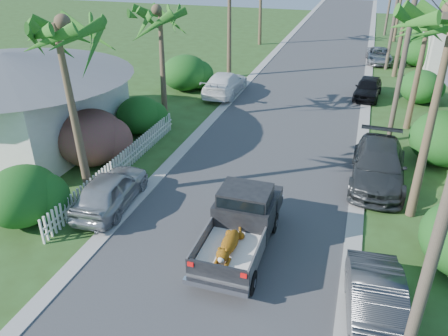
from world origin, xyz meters
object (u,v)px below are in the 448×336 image
(utility_pole_c, at_px, (396,10))
(parked_car_rd, at_px, (379,56))
(palm_l_a, at_px, (58,24))
(palm_r_b, at_px, (429,18))
(parked_car_ln, at_px, (111,190))
(utility_pole_a, at_px, (441,226))
(parked_car_rn, at_px, (376,308))
(house_left, at_px, (10,103))
(parked_car_rf, at_px, (368,88))
(utility_pole_b, at_px, (405,53))
(parked_car_rm, at_px, (378,165))
(palm_l_b, at_px, (159,11))
(parked_car_lf, at_px, (225,84))
(pickup_truck, at_px, (243,220))

(utility_pole_c, bearing_deg, parked_car_rd, 106.60)
(palm_l_a, bearing_deg, palm_r_b, 43.15)
(parked_car_ln, height_order, utility_pole_a, utility_pole_a)
(parked_car_rd, bearing_deg, utility_pole_c, -77.59)
(parked_car_rn, xyz_separation_m, house_left, (-18.00, 7.38, 1.43))
(parked_car_rf, distance_m, utility_pole_b, 8.11)
(parked_car_rm, distance_m, palm_l_b, 13.52)
(parked_car_rn, bearing_deg, parked_car_rm, 84.37)
(palm_l_a, bearing_deg, house_left, 149.53)
(parked_car_rn, distance_m, parked_car_rd, 30.39)
(parked_car_lf, xyz_separation_m, palm_l_a, (-1.20, -14.77, 6.18))
(palm_l_b, distance_m, house_left, 8.92)
(parked_car_ln, distance_m, palm_l_a, 6.32)
(parked_car_ln, relative_size, parked_car_lf, 0.82)
(parked_car_rf, relative_size, parked_car_ln, 0.93)
(utility_pole_a, xyz_separation_m, utility_pole_b, (0.00, 15.00, 0.00))
(pickup_truck, bearing_deg, utility_pole_b, 65.30)
(palm_r_b, xyz_separation_m, house_left, (-19.60, -8.00, -3.83))
(palm_l_b, bearing_deg, palm_l_a, -86.19)
(palm_l_a, height_order, palm_l_b, palm_l_a)
(parked_car_rn, bearing_deg, palm_l_a, 157.58)
(palm_l_a, distance_m, palm_r_b, 17.57)
(palm_r_b, distance_m, utility_pole_b, 2.61)
(pickup_truck, bearing_deg, utility_pole_a, -39.37)
(utility_pole_b, bearing_deg, parked_car_lf, 155.77)
(parked_car_rf, height_order, parked_car_lf, parked_car_lf)
(parked_car_rm, distance_m, house_left, 18.09)
(palm_l_b, relative_size, utility_pole_b, 0.82)
(parked_car_ln, bearing_deg, utility_pole_a, 150.70)
(parked_car_ln, bearing_deg, pickup_truck, 167.52)
(parked_car_ln, bearing_deg, parked_car_rf, -123.13)
(parked_car_rf, relative_size, utility_pole_c, 0.44)
(parked_car_lf, relative_size, palm_l_a, 0.63)
(parked_car_ln, distance_m, parked_car_lf, 14.88)
(utility_pole_b, bearing_deg, pickup_truck, -114.70)
(parked_car_rd, xyz_separation_m, house_left, (-18.00, -23.01, 1.52))
(pickup_truck, xyz_separation_m, palm_l_b, (-7.39, 9.89, 5.14))
(pickup_truck, xyz_separation_m, parked_car_rd, (4.41, 27.90, -0.41))
(parked_car_rm, distance_m, parked_car_lf, 13.87)
(utility_pole_b, bearing_deg, utility_pole_a, -90.00)
(pickup_truck, bearing_deg, palm_r_b, 65.01)
(parked_car_ln, bearing_deg, utility_pole_b, -140.89)
(parked_car_rd, relative_size, palm_r_b, 0.60)
(pickup_truck, distance_m, parked_car_rd, 28.25)
(pickup_truck, relative_size, parked_car_lf, 0.99)
(parked_car_rm, bearing_deg, pickup_truck, -125.05)
(parked_car_rd, height_order, parked_car_lf, parked_car_lf)
(parked_car_rn, bearing_deg, utility_pole_a, -75.32)
(parked_car_rn, bearing_deg, pickup_truck, 144.93)
(palm_r_b, height_order, house_left, palm_r_b)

